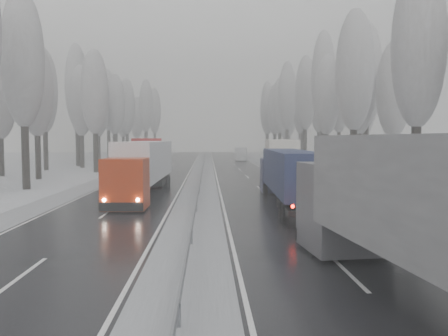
{
  "coord_description": "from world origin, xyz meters",
  "views": [
    {
      "loc": [
        0.69,
        -13.89,
        4.4
      ],
      "look_at": [
        1.91,
        18.7,
        2.2
      ],
      "focal_mm": 35.0,
      "sensor_mm": 36.0,
      "label": 1
    }
  ],
  "objects": [
    {
      "name": "tree_37",
      "position": [
        24.02,
        110.16,
        10.56
      ],
      "size": [
        3.6,
        3.6,
        16.37
      ],
      "color": "black",
      "rests_on": "ground"
    },
    {
      "name": "tree_34",
      "position": [
        15.73,
        96.32,
        11.37
      ],
      "size": [
        3.6,
        3.6,
        17.63
      ],
      "color": "black",
      "rests_on": "ground"
    },
    {
      "name": "tree_24",
      "position": [
        17.9,
        51.02,
        13.19
      ],
      "size": [
        3.6,
        3.6,
        20.49
      ],
      "color": "black",
      "rests_on": "ground"
    },
    {
      "name": "tree_60",
      "position": [
        -17.75,
        34.2,
        9.59
      ],
      "size": [
        3.6,
        3.6,
        14.84
      ],
      "color": "black",
      "rests_on": "ground"
    },
    {
      "name": "tree_32",
      "position": [
        16.63,
        89.21,
        11.18
      ],
      "size": [
        3.6,
        3.6,
        17.33
      ],
      "color": "black",
      "rests_on": "ground"
    },
    {
      "name": "box_truck_distant",
      "position": [
        7.4,
        73.34,
        1.37
      ],
      "size": [
        3.04,
        7.43,
        2.7
      ],
      "rotation": [
        0.0,
        0.0,
        -0.12
      ],
      "color": "silver",
      "rests_on": "ground"
    },
    {
      "name": "tree_70",
      "position": [
        -16.33,
        79.19,
        11.03
      ],
      "size": [
        3.6,
        3.6,
        17.09
      ],
      "color": "black",
      "rests_on": "ground"
    },
    {
      "name": "tree_73",
      "position": [
        -21.82,
        92.54,
        11.11
      ],
      "size": [
        3.6,
        3.6,
        17.22
      ],
      "color": "black",
      "rests_on": "ground"
    },
    {
      "name": "tree_18",
      "position": [
        14.51,
        27.03,
        10.7
      ],
      "size": [
        3.6,
        3.6,
        16.58
      ],
      "color": "black",
      "rests_on": "ground"
    },
    {
      "name": "tree_27",
      "position": [
        24.72,
        65.27,
        11.36
      ],
      "size": [
        3.6,
        3.6,
        17.62
      ],
      "color": "black",
      "rests_on": "ground"
    },
    {
      "name": "tree_16",
      "position": [
        15.04,
        15.67,
        10.67
      ],
      "size": [
        3.6,
        3.6,
        16.53
      ],
      "color": "black",
      "rests_on": "ground"
    },
    {
      "name": "tree_19",
      "position": [
        20.02,
        31.03,
        9.42
      ],
      "size": [
        3.6,
        3.6,
        14.57
      ],
      "color": "black",
      "rests_on": "ground"
    },
    {
      "name": "tree_38",
      "position": [
        18.73,
        116.73,
        11.59
      ],
      "size": [
        3.6,
        3.6,
        17.97
      ],
      "color": "black",
      "rests_on": "ground"
    },
    {
      "name": "median_slush",
      "position": [
        0.0,
        30.0,
        0.02
      ],
      "size": [
        3.0,
        200.0,
        0.04
      ],
      "primitive_type": "cube",
      "color": "#A6A8AE",
      "rests_on": "ground"
    },
    {
      "name": "shoulder_left",
      "position": [
        -10.2,
        30.0,
        0.02
      ],
      "size": [
        2.4,
        200.0,
        0.04
      ],
      "primitive_type": "cube",
      "color": "#A6A8AE",
      "rests_on": "ground"
    },
    {
      "name": "tree_30",
      "position": [
        16.56,
        81.7,
        11.52
      ],
      "size": [
        3.6,
        3.6,
        17.86
      ],
      "color": "black",
      "rests_on": "ground"
    },
    {
      "name": "truck_cream_box",
      "position": [
        8.19,
        31.52,
        2.52
      ],
      "size": [
        4.37,
        16.97,
        4.32
      ],
      "rotation": [
        0.0,
        0.0,
        -0.1
      ],
      "color": "#A8A494",
      "rests_on": "ground"
    },
    {
      "name": "tree_36",
      "position": [
        17.04,
        106.16,
        13.02
      ],
      "size": [
        3.6,
        3.6,
        20.23
      ],
      "color": "black",
      "rests_on": "ground"
    },
    {
      "name": "tree_79",
      "position": [
        -20.33,
        119.31,
        11.01
      ],
      "size": [
        3.6,
        3.6,
        17.07
      ],
      "color": "black",
      "rests_on": "ground"
    },
    {
      "name": "tree_29",
      "position": [
        23.71,
        75.95,
        11.67
      ],
      "size": [
        3.6,
        3.6,
        18.11
      ],
      "color": "black",
      "rests_on": "ground"
    },
    {
      "name": "tree_62",
      "position": [
        -13.94,
        43.73,
        10.36
      ],
      "size": [
        3.6,
        3.6,
        16.04
      ],
      "color": "black",
      "rests_on": "ground"
    },
    {
      "name": "tree_22",
      "position": [
        17.02,
        45.6,
        10.24
      ],
      "size": [
        3.6,
        3.6,
        15.86
      ],
      "color": "black",
      "rests_on": "ground"
    },
    {
      "name": "truck_blue_box",
      "position": [
        5.84,
        14.09,
        2.13
      ],
      "size": [
        2.78,
        14.33,
        3.65
      ],
      "rotation": [
        0.0,
        0.0,
        -0.04
      ],
      "color": "#1B1E43",
      "rests_on": "ground"
    },
    {
      "name": "tree_71",
      "position": [
        -21.09,
        83.19,
        12.63
      ],
      "size": [
        3.6,
        3.6,
        19.61
      ],
      "color": "black",
      "rests_on": "ground"
    },
    {
      "name": "tree_39",
      "position": [
        21.55,
        120.73,
        10.45
      ],
      "size": [
        3.6,
        3.6,
        16.19
      ],
      "color": "black",
      "rests_on": "ground"
    },
    {
      "name": "tree_64",
      "position": [
        -18.26,
        52.71,
        9.96
      ],
      "size": [
        3.6,
        3.6,
        15.42
      ],
      "color": "black",
      "rests_on": "ground"
    },
    {
      "name": "tree_25",
      "position": [
        24.81,
        55.02,
        12.52
      ],
      "size": [
        3.6,
        3.6,
        19.44
      ],
      "color": "black",
      "rests_on": "ground"
    },
    {
      "name": "tree_28",
      "position": [
        16.34,
        71.95,
        12.64
      ],
      "size": [
        3.6,
        3.6,
        19.62
      ],
      "color": "black",
      "rests_on": "ground"
    },
    {
      "name": "tree_72",
      "position": [
        -18.93,
        88.54,
        9.76
      ],
      "size": [
        3.6,
        3.6,
        15.11
      ],
      "color": "black",
      "rests_on": "ground"
    },
    {
      "name": "tree_77",
      "position": [
        -19.66,
        112.72,
        9.26
      ],
      "size": [
        3.6,
        3.6,
        14.32
      ],
      "color": "black",
      "rests_on": "ground"
    },
    {
      "name": "tree_78",
      "position": [
        -17.56,
        115.31,
        12.59
      ],
      "size": [
        3.6,
        3.6,
        19.55
      ],
      "color": "black",
      "rests_on": "ground"
    },
    {
      "name": "tree_35",
      "position": [
        24.94,
        100.32,
        11.77
      ],
      "size": [
        3.6,
        3.6,
        18.25
      ],
      "color": "black",
      "rests_on": "ground"
    },
    {
      "name": "tree_76",
      "position": [
        -14.05,
        108.72,
        11.95
      ],
      "size": [
        3.6,
        3.6,
        18.55
      ],
      "color": "black",
      "rests_on": "ground"
    },
    {
      "name": "tree_23",
      "position": [
        23.31,
        49.6,
        8.77
      ],
      "size": [
        3.6,
        3.6,
        13.55
      ],
      "color": "black",
      "rests_on": "ground"
    },
    {
      "name": "carriageway_right",
      "position": [
        5.25,
        30.0,
        0.01
      ],
      "size": [
        7.5,
        200.0,
        0.03
      ],
      "primitive_type": "cube",
      "color": "black",
      "rests_on": "ground"
    },
    {
      "name": "tree_58",
      "position": [
        -15.13,
        24.57,
        11.1
      ],
      "size": [
        3.6,
        3.6,
        17.21
      ],
      "color": "black",
      "rests_on": "ground"
    },
    {
      "name": "truck_red_red",
      "position": [
        -5.67,
        32.46,
        2.58
      ],
      "size": [
        4.8,
        17.41,
        4.43
      ],
      "rotation": [
        0.0,
        0.0,
        0.12
      ],
      "color": "#AC0910",
      "rests_on": "ground"
    },
    {
      "name": "tree_68",
      "position": [
        -16.58,
        69.11,
        10.75
      ],
      "size": [
        3.6,
        3.6,
        16.65
      ],
      "color": "black",
      "rests_on": "ground"
    },
    {
      "name": "tree_67",
      "position": [
        -19.54,
        66.35,
        11.03
      ],
      "size": [
        3.6,
        3.6,
        17.09
      ],
      "color": "black",
      "rests_on": "ground"
    },
    {
      "name": "tree_66",
      "position": [
        -18.16,
        62.35,
        9.84
      ],
      "size": [
        3.6,
        3.6,
        15.23
      ],
      "color": "black",
      "rests_on": "ground"
    },
    {
      "name": "tree_26",
      "position": [
        17.56,
        61.27,
        12.1
      ],
      "size": [
        3.6,
        3.6,
        18.78
      ],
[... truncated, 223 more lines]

